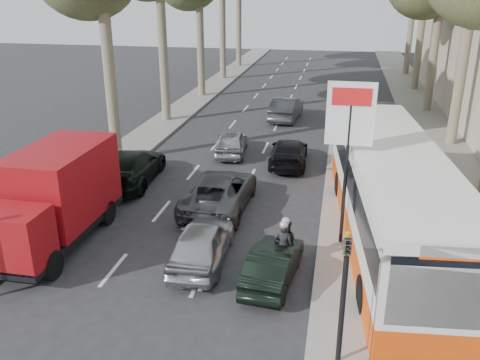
# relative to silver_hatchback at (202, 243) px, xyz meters

# --- Properties ---
(ground) EXTENTS (120.00, 120.00, 0.00)m
(ground) POSITION_rel_silver_hatchback_xyz_m (1.10, -3.02, -0.69)
(ground) COLOR #28282B
(ground) RESTS_ON ground
(sidewalk_right) EXTENTS (3.20, 70.00, 0.12)m
(sidewalk_right) POSITION_rel_silver_hatchback_xyz_m (9.70, 21.98, -0.63)
(sidewalk_right) COLOR gray
(sidewalk_right) RESTS_ON ground
(median_left) EXTENTS (2.40, 64.00, 0.12)m
(median_left) POSITION_rel_silver_hatchback_xyz_m (-6.90, 24.98, -0.63)
(median_left) COLOR gray
(median_left) RESTS_ON ground
(traffic_island) EXTENTS (1.50, 26.00, 0.16)m
(traffic_island) POSITION_rel_silver_hatchback_xyz_m (4.35, 7.98, -0.61)
(traffic_island) COLOR gray
(traffic_island) RESTS_ON ground
(billboard) EXTENTS (1.50, 12.10, 5.60)m
(billboard) POSITION_rel_silver_hatchback_xyz_m (4.35, 1.98, 3.02)
(billboard) COLOR yellow
(billboard) RESTS_ON ground
(traffic_light_island) EXTENTS (0.16, 0.41, 3.60)m
(traffic_light_island) POSITION_rel_silver_hatchback_xyz_m (4.35, -4.52, 1.80)
(traffic_light_island) COLOR black
(traffic_light_island) RESTS_ON ground
(silver_hatchback) EXTENTS (1.77, 4.08, 1.37)m
(silver_hatchback) POSITION_rel_silver_hatchback_xyz_m (0.00, 0.00, 0.00)
(silver_hatchback) COLOR #B0B1B8
(silver_hatchback) RESTS_ON ground
(dark_hatchback) EXTENTS (1.57, 3.64, 1.17)m
(dark_hatchback) POSITION_rel_silver_hatchback_xyz_m (2.39, -0.68, -0.10)
(dark_hatchback) COLOR black
(dark_hatchback) RESTS_ON ground
(queue_car_a) EXTENTS (2.39, 5.08, 1.41)m
(queue_car_a) POSITION_rel_silver_hatchback_xyz_m (-0.42, 4.26, 0.02)
(queue_car_a) COLOR #44464A
(queue_car_a) RESTS_ON ground
(queue_car_b) EXTENTS (1.97, 4.44, 1.27)m
(queue_car_b) POSITION_rel_silver_hatchback_xyz_m (1.72, 9.98, -0.05)
(queue_car_b) COLOR black
(queue_car_b) RESTS_ON ground
(queue_car_c) EXTENTS (1.88, 3.90, 1.28)m
(queue_car_c) POSITION_rel_silver_hatchback_xyz_m (-1.40, 11.03, -0.04)
(queue_car_c) COLOR #ABACB3
(queue_car_c) RESTS_ON ground
(queue_car_d) EXTENTS (1.93, 4.63, 1.49)m
(queue_car_d) POSITION_rel_silver_hatchback_xyz_m (0.60, 18.89, 0.06)
(queue_car_d) COLOR #4B4D52
(queue_car_d) RESTS_ON ground
(queue_car_e) EXTENTS (2.47, 5.31, 1.50)m
(queue_car_e) POSITION_rel_silver_hatchback_xyz_m (-4.93, 6.15, 0.07)
(queue_car_e) COLOR black
(queue_car_e) RESTS_ON ground
(red_truck) EXTENTS (2.32, 6.04, 3.22)m
(red_truck) POSITION_rel_silver_hatchback_xyz_m (-5.20, 0.40, 1.02)
(red_truck) COLOR black
(red_truck) RESTS_ON ground
(city_bus) EXTENTS (4.06, 13.21, 3.42)m
(city_bus) POSITION_rel_silver_hatchback_xyz_m (5.90, 2.56, 1.12)
(city_bus) COLOR #F34C0D
(city_bus) RESTS_ON ground
(motorcycle) EXTENTS (0.73, 2.00, 1.70)m
(motorcycle) POSITION_rel_silver_hatchback_xyz_m (2.61, 0.19, 0.09)
(motorcycle) COLOR black
(motorcycle) RESTS_ON ground
(pedestrian_far) EXTENTS (1.02, 0.51, 1.52)m
(pedestrian_far) POSITION_rel_silver_hatchback_xyz_m (8.35, 8.56, 0.20)
(pedestrian_far) COLOR brown
(pedestrian_far) RESTS_ON sidewalk_right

